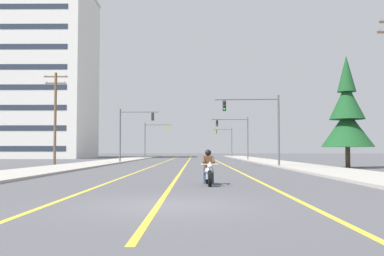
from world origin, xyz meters
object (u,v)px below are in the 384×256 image
(traffic_signal_near_right, at_px, (260,119))
(conifer_tree_right_verge_near, at_px, (347,116))
(traffic_signal_mid_left, at_px, (153,135))
(traffic_signal_far_right, at_px, (227,138))
(apartment_building_far_left_block, at_px, (32,74))
(traffic_signal_mid_right, at_px, (237,132))
(traffic_signal_near_left, at_px, (131,127))
(motorcycle_with_rider, at_px, (208,171))
(utility_pole_left_near, at_px, (55,115))

(traffic_signal_near_right, relative_size, conifer_tree_right_verge_near, 0.67)
(traffic_signal_mid_left, xyz_separation_m, traffic_signal_far_right, (13.95, 16.59, -0.05))
(traffic_signal_near_right, xyz_separation_m, traffic_signal_mid_left, (-12.95, 37.86, -0.06))
(traffic_signal_mid_left, height_order, apartment_building_far_left_block, apartment_building_far_left_block)
(traffic_signal_near_right, distance_m, traffic_signal_mid_right, 24.88)
(traffic_signal_near_left, xyz_separation_m, conifer_tree_right_verge_near, (19.74, -14.67, 0.14))
(motorcycle_with_rider, height_order, traffic_signal_near_right, traffic_signal_near_right)
(traffic_signal_mid_right, xyz_separation_m, conifer_tree_right_verge_near, (6.38, -27.05, 0.09))
(apartment_building_far_left_block, bearing_deg, conifer_tree_right_verge_near, -46.95)
(traffic_signal_near_right, bearing_deg, apartment_building_far_left_block, 129.55)
(traffic_signal_far_right, relative_size, utility_pole_left_near, 0.68)
(utility_pole_left_near, relative_size, apartment_building_far_left_block, 0.29)
(traffic_signal_mid_left, bearing_deg, traffic_signal_mid_right, -44.18)
(traffic_signal_mid_right, xyz_separation_m, traffic_signal_mid_left, (-13.36, 12.98, -0.04))
(motorcycle_with_rider, height_order, traffic_signal_mid_right, traffic_signal_mid_right)
(traffic_signal_mid_right, distance_m, utility_pole_left_near, 27.92)
(motorcycle_with_rider, bearing_deg, traffic_signal_near_left, 103.82)
(utility_pole_left_near, distance_m, conifer_tree_right_verge_near, 27.19)
(traffic_signal_near_left, relative_size, utility_pole_left_near, 0.68)
(traffic_signal_near_left, height_order, conifer_tree_right_verge_near, conifer_tree_right_verge_near)
(traffic_signal_mid_right, bearing_deg, traffic_signal_far_right, 88.86)
(traffic_signal_mid_left, bearing_deg, conifer_tree_right_verge_near, -63.75)
(motorcycle_with_rider, xyz_separation_m, apartment_building_far_left_block, (-31.29, 63.72, 15.17))
(motorcycle_with_rider, height_order, traffic_signal_far_right, traffic_signal_far_right)
(traffic_signal_near_right, xyz_separation_m, traffic_signal_far_right, (1.00, 54.45, -0.11))
(traffic_signal_near_right, height_order, utility_pole_left_near, utility_pole_left_near)
(traffic_signal_mid_left, relative_size, utility_pole_left_near, 0.68)
(motorcycle_with_rider, xyz_separation_m, traffic_signal_near_left, (-7.94, 32.26, 3.49))
(utility_pole_left_near, bearing_deg, traffic_signal_mid_right, 44.86)
(traffic_signal_near_left, relative_size, traffic_signal_far_right, 1.00)
(traffic_signal_mid_right, height_order, apartment_building_far_left_block, apartment_building_far_left_block)
(traffic_signal_near_left, relative_size, traffic_signal_mid_left, 1.00)
(traffic_signal_mid_right, height_order, utility_pole_left_near, utility_pole_left_near)
(traffic_signal_mid_left, distance_m, utility_pole_left_near, 33.30)
(conifer_tree_right_verge_near, bearing_deg, traffic_signal_mid_right, 103.28)
(motorcycle_with_rider, xyz_separation_m, traffic_signal_far_right, (6.01, 74.21, 3.45))
(traffic_signal_far_right, distance_m, conifer_tree_right_verge_near, 56.92)
(traffic_signal_near_right, bearing_deg, utility_pole_left_near, 164.99)
(traffic_signal_near_left, distance_m, traffic_signal_far_right, 44.21)
(traffic_signal_near_left, bearing_deg, traffic_signal_mid_left, 90.01)
(traffic_signal_near_left, bearing_deg, utility_pole_left_near, -131.35)
(traffic_signal_near_left, bearing_deg, apartment_building_far_left_block, 126.59)
(traffic_signal_mid_right, bearing_deg, traffic_signal_mid_left, 135.82)
(traffic_signal_mid_right, relative_size, apartment_building_far_left_block, 0.20)
(motorcycle_with_rider, bearing_deg, traffic_signal_far_right, 85.37)
(traffic_signal_far_right, xyz_separation_m, conifer_tree_right_verge_near, (5.79, -56.62, 0.18))
(traffic_signal_far_right, xyz_separation_m, utility_pole_left_near, (-20.37, -49.26, 0.91))
(utility_pole_left_near, bearing_deg, conifer_tree_right_verge_near, -15.72)
(traffic_signal_near_left, height_order, traffic_signal_mid_right, same)
(traffic_signal_mid_left, xyz_separation_m, conifer_tree_right_verge_near, (19.74, -40.03, 0.13))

